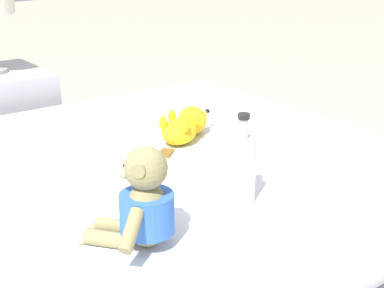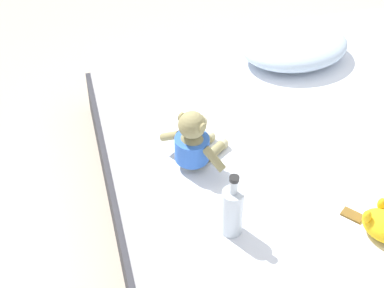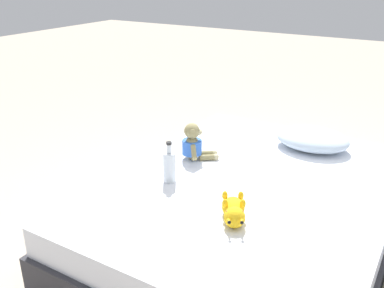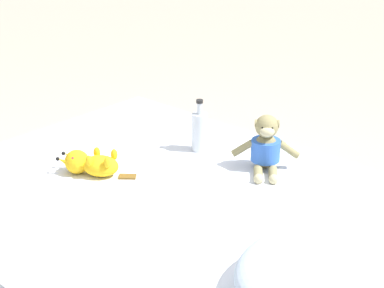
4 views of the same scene
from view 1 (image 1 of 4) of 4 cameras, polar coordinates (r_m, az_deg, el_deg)
The scene contains 5 objects.
ground_plane at distance 1.92m, azimuth -8.90°, elevation -13.29°, with size 16.00×16.00×0.00m, color #B7A893.
bed at distance 1.83m, azimuth -9.21°, elevation -8.37°, with size 1.49×1.98×0.38m.
plush_monkey at distance 1.31m, azimuth -4.84°, elevation -5.94°, with size 0.25×0.26×0.24m.
plush_yellow_creature at distance 1.99m, azimuth -0.68°, elevation 1.76°, with size 0.21×0.31×0.10m.
glass_bottle at distance 1.52m, azimuth 4.88°, elevation -2.30°, with size 0.07×0.07×0.24m.
Camera 1 is at (-1.44, 0.73, 1.04)m, focal length 55.14 mm.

